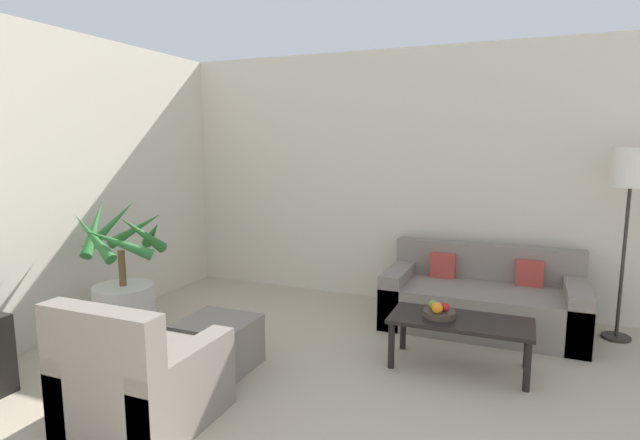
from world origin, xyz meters
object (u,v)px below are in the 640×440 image
orange_fruit (437,308)px  potted_palm (124,293)px  ottoman (218,344)px  fruit_bowl (439,314)px  apple_green (433,305)px  floor_lamp (631,177)px  coffee_table (460,326)px  armchair (142,382)px  sofa_loveseat (482,301)px  apple_red (445,307)px

orange_fruit → potted_palm: bearing=-171.6°
potted_palm → ottoman: bearing=-11.3°
potted_palm → fruit_bowl: potted_palm is taller
potted_palm → apple_green: 2.68m
potted_palm → floor_lamp: size_ratio=0.74×
coffee_table → apple_green: bearing=178.1°
armchair → ottoman: bearing=91.3°
floor_lamp → ottoman: 3.69m
sofa_loveseat → floor_lamp: (1.14, 0.16, 1.18)m
potted_palm → ottoman: size_ratio=2.29×
orange_fruit → apple_green: bearing=116.0°
fruit_bowl → orange_fruit: orange_fruit is taller
sofa_loveseat → apple_red: (-0.20, -1.00, 0.22)m
floor_lamp → apple_red: size_ratio=24.70×
apple_green → orange_fruit: (0.05, -0.09, 0.01)m
armchair → fruit_bowl: bearing=44.8°
fruit_bowl → ottoman: bearing=-156.0°
coffee_table → fruit_bowl: (-0.16, -0.02, 0.08)m
coffee_table → apple_green: size_ratio=15.49×
floor_lamp → apple_green: (-1.43, -1.13, -0.95)m
floor_lamp → armchair: (-2.92, -2.69, -1.16)m
armchair → apple_red: bearing=44.1°
apple_green → potted_palm: bearing=-169.4°
fruit_bowl → apple_red: 0.07m
apple_green → ottoman: 1.69m
floor_lamp → orange_fruit: (-1.39, -1.23, -0.94)m
potted_palm → orange_fruit: 2.71m
potted_palm → orange_fruit: size_ratio=14.42×
potted_palm → orange_fruit: (2.68, 0.40, 0.08)m
coffee_table → orange_fruit: bearing=-152.0°
potted_palm → fruit_bowl: 2.73m
armchair → orange_fruit: bearing=43.6°
coffee_table → apple_red: (-0.12, -0.02, 0.14)m
sofa_loveseat → apple_green: bearing=-106.8°
sofa_loveseat → armchair: size_ratio=2.12×
coffee_table → fruit_bowl: size_ratio=4.32×
sofa_loveseat → orange_fruit: bearing=-103.1°
coffee_table → fruit_bowl: 0.18m
sofa_loveseat → fruit_bowl: bearing=-103.5°
floor_lamp → apple_green: 2.06m
floor_lamp → orange_fruit: 2.08m
sofa_loveseat → fruit_bowl: 1.04m
potted_palm → orange_fruit: bearing=8.4°
ottoman → apple_red: bearing=23.4°
coffee_table → orange_fruit: 0.24m
fruit_bowl → floor_lamp: bearing=39.9°
apple_green → orange_fruit: size_ratio=0.80×
floor_lamp → fruit_bowl: floor_lamp is taller
floor_lamp → coffee_table: size_ratio=1.59×
sofa_loveseat → ottoman: bearing=-136.8°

